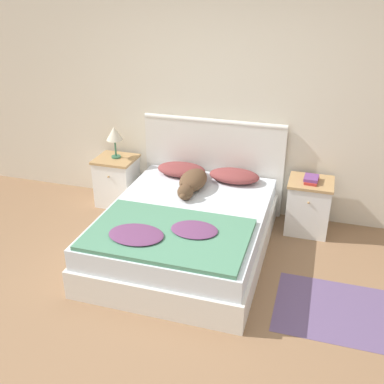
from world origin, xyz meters
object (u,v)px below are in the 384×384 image
Objects in this scene: bed at (186,232)px; pillow_left at (181,169)px; pillow_right at (234,176)px; table_lamp at (114,134)px; nightstand_left at (117,181)px; book_stack at (311,179)px; dog at (192,182)px; nightstand_right at (308,206)px.

pillow_left is (-0.31, 0.79, 0.31)m from bed.
pillow_right is 1.47m from table_lamp.
book_stack is at bearing -0.43° from nightstand_left.
dog is 1.25m from book_stack.
bed is at bearing -35.38° from nightstand_left.
pillow_left is 2.40× the size of book_stack.
nightstand_left is 0.86m from pillow_left.
dog is at bearing -19.09° from table_lamp.
pillow_right is 2.40× the size of book_stack.
book_stack is at bearing -0.52° from pillow_right.
table_lamp reaches higher than dog.
nightstand_left is 1.06× the size of pillow_right.
nightstand_right is at bearing 35.38° from bed.
pillow_left is 1.44m from book_stack.
pillow_left is at bearing 111.10° from bed.
pillow_left is (-1.44, -0.01, 0.25)m from nightstand_right.
book_stack reaches higher than nightstand_right.
book_stack is (1.13, 0.79, 0.38)m from bed.
dog reaches higher than pillow_left.
nightstand_left is 1.46m from pillow_right.
bed is at bearing -145.13° from book_stack.
dog reaches higher than book_stack.
book_stack is 0.61× the size of table_lamp.
bed is 3.43× the size of nightstand_right.
table_lamp is (-1.13, 0.82, 0.64)m from bed.
nightstand_left is at bearing 179.33° from pillow_left.
nightstand_left is at bearing 179.57° from book_stack.
pillow_right is 0.78× the size of dog.
bed is 1.54m from table_lamp.
book_stack is (-0.00, -0.02, 0.32)m from nightstand_right.
nightstand_right is 2.54× the size of book_stack.
nightstand_right is 0.83× the size of dog.
table_lamp is at bearing 90.00° from nightstand_left.
dog is at bearing -164.10° from nightstand_right.
pillow_left is at bearing 179.70° from book_stack.
nightstand_right is 1.56× the size of table_lamp.
pillow_right is at bearing -179.33° from nightstand_right.
nightstand_left is 2.54× the size of book_stack.
dog is (-1.21, -0.34, 0.27)m from nightstand_right.
nightstand_right is at bearing 81.13° from book_stack.
pillow_right reaches higher than nightstand_left.
dog is at bearing -55.34° from pillow_left.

